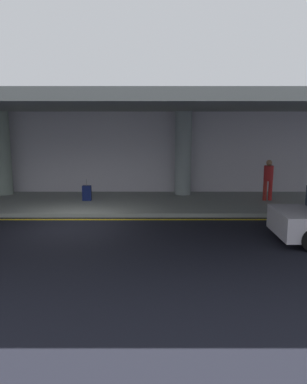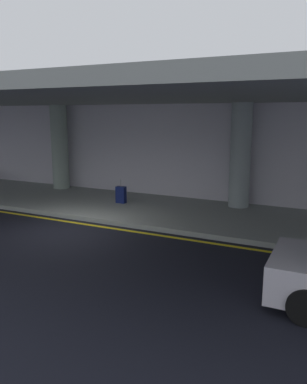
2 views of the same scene
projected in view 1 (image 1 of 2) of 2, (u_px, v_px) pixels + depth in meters
ground_plane at (73, 225)px, 12.43m from camera, size 60.00×60.00×0.00m
sidewalk at (89, 203)px, 15.47m from camera, size 26.00×4.20×0.15m
lane_stripe_yellow at (77, 220)px, 13.14m from camera, size 26.00×0.14×0.01m
support_column_left_mid at (3, 153)px, 16.63m from camera, size 0.73×0.73×3.65m
support_column_center at (184, 153)px, 16.62m from camera, size 0.73×0.73×3.65m
ceiling_overhang at (83, 106)px, 14.25m from camera, size 28.00×13.20×0.30m
terminal_back_wall at (96, 154)px, 17.34m from camera, size 26.00×0.30×3.80m
traveler_with_luggage at (269, 177)px, 15.44m from camera, size 0.38×0.38×1.68m
suitcase_upright_primary at (87, 193)px, 15.54m from camera, size 0.36×0.22×0.90m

